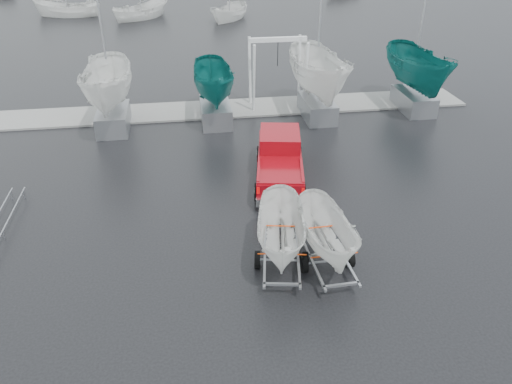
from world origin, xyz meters
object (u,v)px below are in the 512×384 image
at_px(boat_hoist, 278,63).
at_px(pickup_truck, 280,157).
at_px(trailer_hitched, 283,198).
at_px(trailer_parked, 330,202).

bearing_deg(boat_hoist, pickup_truck, -99.88).
height_order(pickup_truck, trailer_hitched, trailer_hitched).
height_order(trailer_hitched, trailer_parked, trailer_hitched).
relative_size(trailer_hitched, trailer_parked, 1.05).
bearing_deg(trailer_parked, boat_hoist, 83.53).
height_order(trailer_hitched, boat_hoist, trailer_hitched).
distance_m(pickup_truck, boat_hoist, 9.03).
bearing_deg(pickup_truck, boat_hoist, 90.47).
bearing_deg(pickup_truck, trailer_parked, -76.83).
distance_m(trailer_parked, boat_hoist, 15.25).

